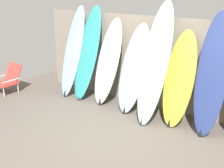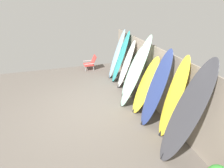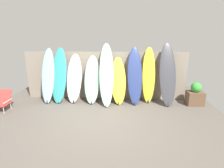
% 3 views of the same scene
% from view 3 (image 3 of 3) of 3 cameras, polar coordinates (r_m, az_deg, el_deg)
% --- Properties ---
extents(ground, '(7.68, 7.68, 0.00)m').
position_cam_3_polar(ground, '(5.10, -3.83, -12.34)').
color(ground, '#5B544C').
extents(fence_back, '(6.08, 0.11, 1.80)m').
position_cam_3_polar(fence_back, '(6.67, -2.12, 2.75)').
color(fence_back, gray).
rests_on(fence_back, ground).
extents(surfboard_skyblue_0, '(0.47, 0.70, 1.95)m').
position_cam_3_polar(surfboard_skyblue_0, '(6.73, -20.18, 2.45)').
color(surfboard_skyblue_0, '#8CB7D6').
rests_on(surfboard_skyblue_0, ground).
extents(surfboard_teal_1, '(0.59, 0.72, 1.97)m').
position_cam_3_polar(surfboard_teal_1, '(6.61, -16.90, 2.63)').
color(surfboard_teal_1, teal).
rests_on(surfboard_teal_1, ground).
extents(surfboard_white_2, '(0.63, 0.70, 1.74)m').
position_cam_3_polar(surfboard_white_2, '(6.50, -12.27, 1.72)').
color(surfboard_white_2, white).
rests_on(surfboard_white_2, ground).
extents(surfboard_seafoam_3, '(0.57, 0.71, 1.69)m').
position_cam_3_polar(surfboard_seafoam_3, '(6.33, -6.54, 1.38)').
color(surfboard_seafoam_3, '#9ED6BC').
rests_on(surfboard_seafoam_3, ground).
extents(surfboard_seafoam_4, '(0.56, 0.94, 2.13)m').
position_cam_3_polar(surfboard_seafoam_4, '(6.09, -1.81, 3.02)').
color(surfboard_seafoam_4, '#9ED6BC').
rests_on(surfboard_seafoam_4, ground).
extents(surfboard_yellow_5, '(0.59, 0.75, 1.63)m').
position_cam_3_polar(surfboard_yellow_5, '(6.26, 2.14, 1.00)').
color(surfboard_yellow_5, yellow).
rests_on(surfboard_yellow_5, ground).
extents(surfboard_navy_6, '(0.57, 0.72, 2.00)m').
position_cam_3_polar(surfboard_navy_6, '(6.22, 7.46, 2.54)').
color(surfboard_navy_6, navy).
rests_on(surfboard_navy_6, ground).
extents(surfboard_yellow_7, '(0.46, 0.45, 1.99)m').
position_cam_3_polar(surfboard_yellow_7, '(6.42, 11.89, 2.65)').
color(surfboard_yellow_7, yellow).
rests_on(surfboard_yellow_7, ground).
extents(surfboard_charcoal_8, '(0.61, 0.84, 2.13)m').
position_cam_3_polar(surfboard_charcoal_8, '(6.38, 17.72, 2.83)').
color(surfboard_charcoal_8, '#38383D').
rests_on(surfboard_charcoal_8, ground).
extents(beach_chair, '(0.50, 0.57, 0.64)m').
position_cam_3_polar(beach_chair, '(6.80, -32.19, -4.55)').
color(beach_chair, silver).
rests_on(beach_chair, ground).
extents(planter_box, '(0.55, 0.42, 0.82)m').
position_cam_3_polar(planter_box, '(6.81, 25.52, -3.29)').
color(planter_box, brown).
rests_on(planter_box, ground).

